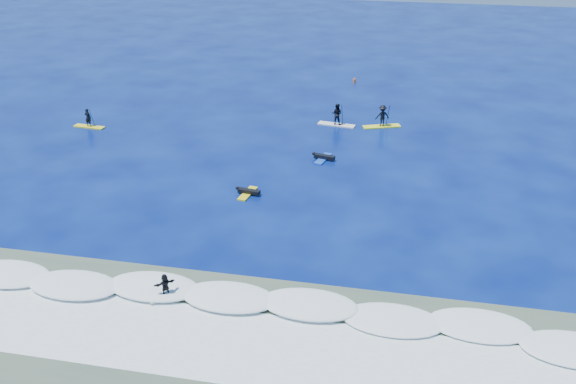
% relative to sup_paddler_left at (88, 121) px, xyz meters
% --- Properties ---
extents(ground, '(160.00, 160.00, 0.00)m').
position_rel_sup_paddler_left_xyz_m(ground, '(17.48, -11.70, -0.59)').
color(ground, '#040D4B').
rests_on(ground, ground).
extents(shallow_water, '(90.00, 13.00, 0.01)m').
position_rel_sup_paddler_left_xyz_m(shallow_water, '(17.48, -25.70, -0.58)').
color(shallow_water, '#3D5445').
rests_on(shallow_water, ground).
extents(breaking_wave, '(40.00, 6.00, 0.30)m').
position_rel_sup_paddler_left_xyz_m(breaking_wave, '(17.48, -21.70, -0.59)').
color(breaking_wave, white).
rests_on(breaking_wave, ground).
extents(whitewater, '(34.00, 5.00, 0.02)m').
position_rel_sup_paddler_left_xyz_m(whitewater, '(17.48, -24.70, -0.59)').
color(whitewater, silver).
rests_on(whitewater, ground).
extents(sup_paddler_left, '(2.74, 0.91, 1.89)m').
position_rel_sup_paddler_left_xyz_m(sup_paddler_left, '(0.00, 0.00, 0.00)').
color(sup_paddler_left, yellow).
rests_on(sup_paddler_left, ground).
extents(sup_paddler_center, '(3.22, 1.22, 2.21)m').
position_rel_sup_paddler_left_xyz_m(sup_paddler_center, '(20.33, 4.65, 0.24)').
color(sup_paddler_center, silver).
rests_on(sup_paddler_center, ground).
extents(sup_paddler_right, '(3.23, 1.85, 2.21)m').
position_rel_sup_paddler_left_xyz_m(sup_paddler_right, '(24.12, 5.00, 0.27)').
color(sup_paddler_right, yellow).
rests_on(sup_paddler_right, ground).
extents(prone_paddler_near, '(1.73, 2.23, 0.45)m').
position_rel_sup_paddler_left_xyz_m(prone_paddler_near, '(16.34, -9.72, -0.43)').
color(prone_paddler_near, gold).
rests_on(prone_paddler_near, ground).
extents(prone_paddler_far, '(1.79, 2.33, 0.47)m').
position_rel_sup_paddler_left_xyz_m(prone_paddler_far, '(20.35, -2.90, -0.43)').
color(prone_paddler_far, '#1844B5').
rests_on(prone_paddler_far, ground).
extents(wave_surfer, '(1.64, 1.53, 1.28)m').
position_rel_sup_paddler_left_xyz_m(wave_surfer, '(15.40, -21.98, 0.15)').
color(wave_surfer, silver).
rests_on(wave_surfer, breaking_wave).
extents(marker_buoy, '(0.26, 0.26, 0.62)m').
position_rel_sup_paddler_left_xyz_m(marker_buoy, '(20.45, 17.55, -0.32)').
color(marker_buoy, '#EC5715').
rests_on(marker_buoy, ground).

